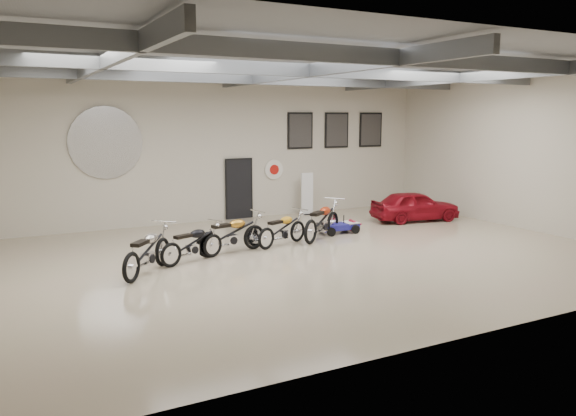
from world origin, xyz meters
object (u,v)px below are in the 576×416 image
motorcycle_gold (231,233)px  vintage_car (415,206)px  motorcycle_yellow (282,228)px  motorcycle_red (322,220)px  go_kart (342,224)px  motorcycle_silver (147,250)px  banner_stand (307,192)px  motorcycle_black (192,243)px

motorcycle_gold → vintage_car: size_ratio=0.67×
motorcycle_gold → vintage_car: bearing=0.1°
motorcycle_yellow → motorcycle_red: motorcycle_red is taller
motorcycle_yellow → go_kart: (2.46, 0.69, -0.21)m
motorcycle_yellow → motorcycle_silver: bearing=174.5°
go_kart → vintage_car: size_ratio=0.50×
banner_stand → motorcycle_gold: banner_stand is taller
go_kart → motorcycle_yellow: bearing=-163.4°
motorcycle_gold → motorcycle_yellow: 1.62m
motorcycle_yellow → motorcycle_red: 1.45m
motorcycle_silver → motorcycle_black: size_ratio=1.13×
motorcycle_gold → motorcycle_yellow: size_ratio=1.10×
motorcycle_black → motorcycle_yellow: 2.90m
motorcycle_yellow → go_kart: 2.57m
motorcycle_black → go_kart: motorcycle_black is taller
motorcycle_gold → vintage_car: (7.48, 1.44, -0.01)m
motorcycle_black → motorcycle_silver: bearing=-177.5°
motorcycle_red → go_kart: size_ratio=1.41×
motorcycle_red → vintage_car: 4.57m
motorcycle_yellow → vintage_car: 6.01m
motorcycle_silver → motorcycle_red: 5.68m
banner_stand → go_kart: banner_stand is taller
banner_stand → vintage_car: bearing=-36.8°
motorcycle_black → motorcycle_yellow: same height
vintage_car → banner_stand: bearing=54.2°
motorcycle_gold → vintage_car: 7.62m
banner_stand → go_kart: size_ratio=1.06×
motorcycle_red → motorcycle_black: bearing=156.9°
motorcycle_black → motorcycle_red: size_ratio=0.86×
banner_stand → motorcycle_yellow: 5.18m
motorcycle_black → go_kart: (5.30, 1.29, -0.21)m
motorcycle_black → motorcycle_red: (4.27, 0.80, 0.08)m
banner_stand → motorcycle_black: banner_stand is taller
motorcycle_gold → banner_stand: bearing=31.3°
go_kart → vintage_car: (3.41, 0.57, 0.25)m
motorcycle_yellow → motorcycle_red: size_ratio=0.86×
banner_stand → motorcycle_red: bearing=-104.3°
motorcycle_silver → go_kart: size_ratio=1.37×
motorcycle_silver → motorcycle_red: (5.52, 1.35, 0.02)m
motorcycle_yellow → motorcycle_black: bearing=170.8°
banner_stand → motorcycle_silver: 8.93m
banner_stand → motorcycle_black: 7.61m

